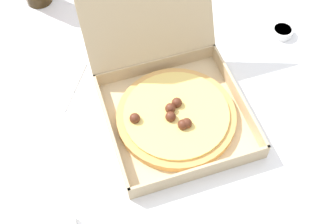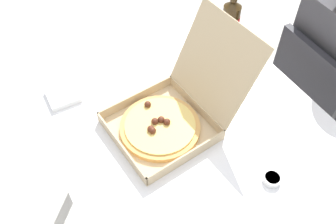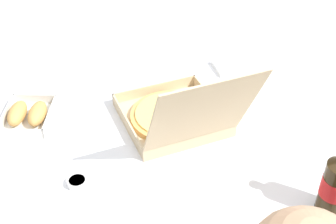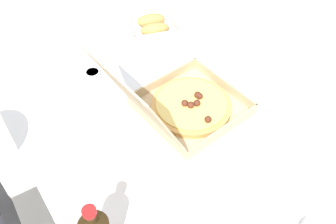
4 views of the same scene
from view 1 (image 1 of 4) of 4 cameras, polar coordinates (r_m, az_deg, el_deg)
name	(u,v)px [view 1 (image 1 of 4)]	position (r m, az deg, el deg)	size (l,w,h in m)	color
ground_plane	(183,201)	(1.70, 2.00, -11.75)	(10.00, 10.00, 0.00)	beige
dining_table	(190,103)	(1.12, 2.95, 1.22)	(1.10, 0.90, 0.74)	white
pizza_box_open	(171,95)	(0.97, 0.35, 2.24)	(0.35, 0.47, 0.33)	tan
paper_menu	(36,79)	(1.11, -17.11, 4.23)	(0.21, 0.15, 0.00)	white
dipping_sauce_cup	(282,31)	(1.19, 14.96, 10.33)	(0.06, 0.06, 0.02)	white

